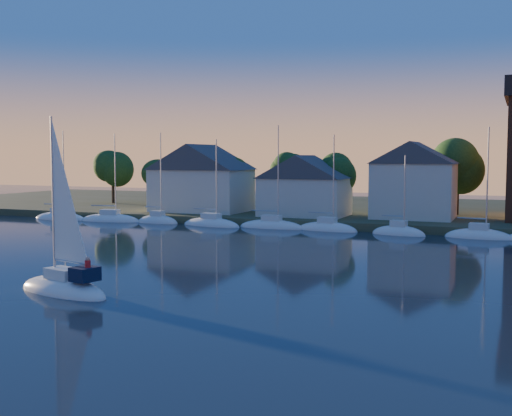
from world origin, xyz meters
The scene contains 9 objects.
ground centered at (0.00, 0.00, 0.00)m, with size 260.00×260.00×0.00m, color black.
shoreline_land centered at (0.00, 75.00, 0.00)m, with size 160.00×50.00×2.00m, color #373F24.
wooden_dock centered at (0.00, 52.00, 0.00)m, with size 120.00×3.00×1.00m, color brown.
clubhouse_west centered at (-22.00, 58.00, 5.93)m, with size 13.65×9.45×9.64m.
clubhouse_centre centered at (-6.00, 57.00, 5.13)m, with size 11.55×8.40×8.08m.
clubhouse_east centered at (8.00, 59.00, 6.00)m, with size 10.50×8.40×9.80m.
tree_line centered at (2.00, 63.00, 7.18)m, with size 93.40×5.40×8.90m.
moored_fleet centered at (-4.00, 49.00, 0.10)m, with size 79.50×2.40×12.05m.
hero_sailboat centered at (-6.73, 8.95, 0.54)m, with size 8.32×4.29×12.64m.
Camera 1 is at (20.72, -24.44, 8.97)m, focal length 45.00 mm.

